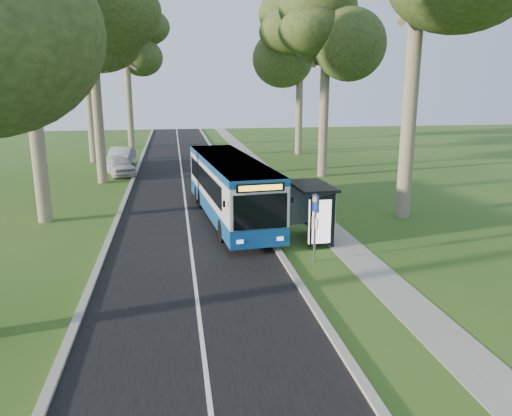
% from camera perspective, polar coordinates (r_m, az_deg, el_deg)
% --- Properties ---
extents(ground, '(120.00, 120.00, 0.00)m').
position_cam_1_polar(ground, '(19.07, 3.48, -6.53)').
color(ground, '#2B561B').
rests_on(ground, ground).
extents(road, '(7.00, 100.00, 0.02)m').
position_cam_1_polar(road, '(28.21, -8.02, 0.18)').
color(road, black).
rests_on(road, ground).
extents(kerb_east, '(0.25, 100.00, 0.12)m').
position_cam_1_polar(kerb_east, '(28.48, -0.97, 0.56)').
color(kerb_east, '#9E9B93').
rests_on(kerb_east, ground).
extents(kerb_west, '(0.25, 100.00, 0.12)m').
position_cam_1_polar(kerb_west, '(28.34, -15.11, -0.00)').
color(kerb_west, '#9E9B93').
rests_on(kerb_west, ground).
extents(centre_line, '(0.12, 100.00, 0.00)m').
position_cam_1_polar(centre_line, '(28.20, -8.02, 0.21)').
color(centre_line, white).
rests_on(centre_line, road).
extents(footpath, '(1.50, 100.00, 0.02)m').
position_cam_1_polar(footpath, '(29.07, 4.89, 0.68)').
color(footpath, gray).
rests_on(footpath, ground).
extents(bus, '(3.48, 11.83, 3.09)m').
position_cam_1_polar(bus, '(24.98, -2.96, 2.25)').
color(bus, white).
rests_on(bus, ground).
extents(bus_stop_sign, '(0.19, 0.36, 2.69)m').
position_cam_1_polar(bus_stop_sign, '(18.99, 6.77, -1.40)').
color(bus_stop_sign, gray).
rests_on(bus_stop_sign, ground).
extents(bus_shelter, '(1.70, 2.95, 2.48)m').
position_cam_1_polar(bus_shelter, '(21.44, 6.97, 0.57)').
color(bus_shelter, black).
rests_on(bus_shelter, ground).
extents(litter_bin, '(0.55, 0.55, 0.96)m').
position_cam_1_polar(litter_bin, '(25.35, 2.47, -0.16)').
color(litter_bin, black).
rests_on(litter_bin, ground).
extents(car_white, '(3.14, 4.75, 1.50)m').
position_cam_1_polar(car_white, '(38.96, -15.41, 4.74)').
color(car_white, silver).
rests_on(car_white, ground).
extents(car_silver, '(2.11, 5.02, 1.61)m').
position_cam_1_polar(car_silver, '(42.57, -15.19, 5.58)').
color(car_silver, '#B3B6BC').
rests_on(car_silver, ground).
extents(tree_west_c, '(5.20, 5.20, 14.51)m').
position_cam_1_polar(tree_west_c, '(35.98, -18.38, 19.84)').
color(tree_west_c, '#7A6B56').
rests_on(tree_west_c, ground).
extents(tree_west_d, '(5.20, 5.20, 15.42)m').
position_cam_1_polar(tree_west_d, '(46.17, -19.11, 19.16)').
color(tree_west_d, '#7A6B56').
rests_on(tree_west_d, ground).
extents(tree_west_e, '(5.20, 5.20, 15.31)m').
position_cam_1_polar(tree_west_e, '(55.77, -14.71, 18.36)').
color(tree_west_e, '#7A6B56').
rests_on(tree_west_e, ground).
extents(tree_east_c, '(5.20, 5.20, 15.09)m').
position_cam_1_polar(tree_east_c, '(37.30, 8.11, 20.79)').
color(tree_east_c, '#7A6B56').
rests_on(tree_east_c, ground).
extents(tree_east_d, '(5.20, 5.20, 14.32)m').
position_cam_1_polar(tree_east_d, '(49.07, 5.11, 18.55)').
color(tree_east_d, '#7A6B56').
rests_on(tree_east_d, ground).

